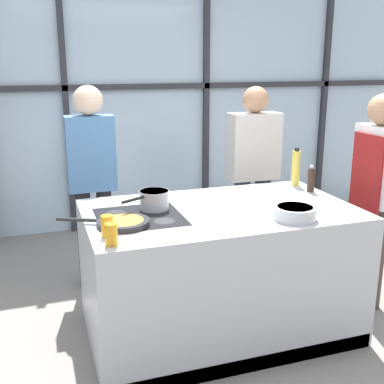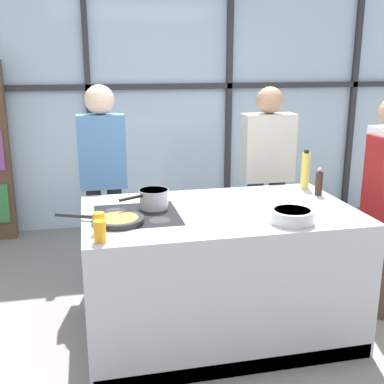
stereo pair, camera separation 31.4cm
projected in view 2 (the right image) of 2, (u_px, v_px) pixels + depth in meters
ground_plane at (218, 330)px, 3.34m from camera, size 18.00×18.00×0.00m
back_window_wall at (160, 99)px, 5.25m from camera, size 6.40×0.10×2.80m
demo_island at (218, 272)px, 3.22m from camera, size 1.75×1.03×0.88m
spectator_far_left at (103, 171)px, 3.86m from camera, size 0.37×0.23×1.63m
spectator_center_left at (267, 169)px, 4.17m from camera, size 0.44×0.22×1.60m
frying_pan at (117, 220)px, 2.85m from camera, size 0.53×0.33×0.04m
saucepan at (153, 198)px, 3.12m from camera, size 0.33×0.23×0.12m
white_plate at (283, 207)px, 3.13m from camera, size 0.25×0.25×0.01m
mixing_bowl at (292, 216)px, 2.85m from camera, size 0.26×0.26×0.08m
oil_bottle at (305, 170)px, 3.60m from camera, size 0.06×0.06×0.29m
pepper_grinder at (319, 183)px, 3.42m from camera, size 0.05×0.05×0.20m
juice_glass_near at (100, 231)px, 2.54m from camera, size 0.07×0.07×0.12m
juice_glass_far at (99, 223)px, 2.67m from camera, size 0.07×0.07×0.12m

